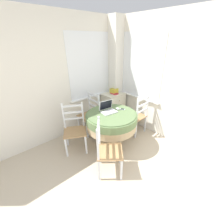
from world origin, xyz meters
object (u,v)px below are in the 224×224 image
Objects in this scene: dining_chair_camera_near at (107,150)px; dining_chair_near_back_window at (90,114)px; dining_chair_near_right_window at (137,116)px; cell_phone at (123,109)px; storage_box at (114,91)px; corner_cabinet at (114,107)px; dining_chair_left_flank at (75,129)px; laptop at (108,109)px; round_dining_table at (112,120)px; computer_mouse at (118,109)px; book_on_cabinet at (114,93)px.

dining_chair_near_back_window is at bearing 66.66° from dining_chair_camera_near.
dining_chair_near_right_window and dining_chair_camera_near have the same top height.
cell_phone is 0.67× the size of storage_box.
storage_box reaches higher than corner_cabinet.
dining_chair_left_flank is at bearing -165.07° from storage_box.
corner_cabinet is (0.80, 0.04, -0.06)m from dining_chair_near_back_window.
round_dining_table is at bearing -92.43° from laptop.
dining_chair_near_back_window reaches higher than computer_mouse.
computer_mouse is at bearing -71.58° from dining_chair_near_back_window.
dining_chair_near_right_window is at bearing -6.44° from cell_phone.
laptop is 1.09m from corner_cabinet.
computer_mouse is 0.09× the size of dining_chair_near_right_window.
storage_box reaches higher than cell_phone.
storage_box is (0.79, 0.67, 0.05)m from laptop.
storage_box is at bearing 44.27° from round_dining_table.
dining_chair_camera_near is 5.26× the size of book_on_cabinet.
cell_phone reaches higher than round_dining_table.
cell_phone is at bearing -121.57° from corner_cabinet.
dining_chair_camera_near is (-0.55, -0.61, -0.34)m from laptop.
dining_chair_left_flank reaches higher than computer_mouse.
round_dining_table is at bearing -135.31° from corner_cabinet.
dining_chair_camera_near is (-0.55, -0.50, -0.14)m from round_dining_table.
dining_chair_left_flank is at bearing 147.05° from round_dining_table.
dining_chair_left_flank is 1.52m from storage_box.
laptop is at bearing -139.57° from corner_cabinet.
corner_cabinet reaches higher than round_dining_table.
dining_chair_near_back_window is 1.00× the size of dining_chair_camera_near.
computer_mouse is at bearing 168.62° from dining_chair_near_right_window.
dining_chair_near_back_window is at bearing 29.01° from dining_chair_left_flank.
dining_chair_near_right_window reaches higher than cell_phone.
corner_cabinet is 0.45m from storage_box.
dining_chair_left_flank reaches higher than corner_cabinet.
dining_chair_near_back_window is 0.69m from dining_chair_left_flank.
dining_chair_near_back_window is 0.91m from storage_box.
cell_phone is (0.08, -0.06, -0.02)m from computer_mouse.
dining_chair_near_back_window is (-0.31, 0.75, -0.29)m from cell_phone.
corner_cabinet is at bearing 44.69° from round_dining_table.
laptop is at bearing 156.65° from cell_phone.
round_dining_table is 0.27m from computer_mouse.
laptop is at bearing -139.93° from storage_box.
dining_chair_near_right_window and dining_chair_left_flank have the same top height.
dining_chair_left_flank is (-1.35, 0.47, 0.00)m from dining_chair_near_right_window.
dining_chair_left_flank reaches higher than storage_box.
dining_chair_near_back_window reaches higher than cell_phone.
dining_chair_near_right_window reaches higher than corner_cabinet.
round_dining_table is 0.75m from dining_chair_near_right_window.
round_dining_table is at bearing -88.52° from dining_chair_near_back_window.
laptop is at bearing -87.83° from dining_chair_near_back_window.
dining_chair_near_right_window is at bearing -11.38° from computer_mouse.
round_dining_table is 3.07× the size of laptop.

